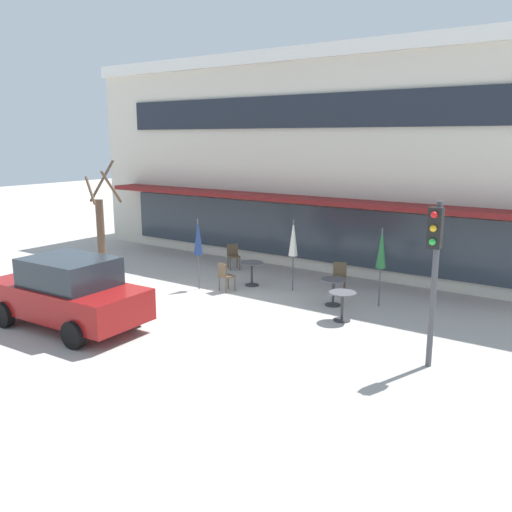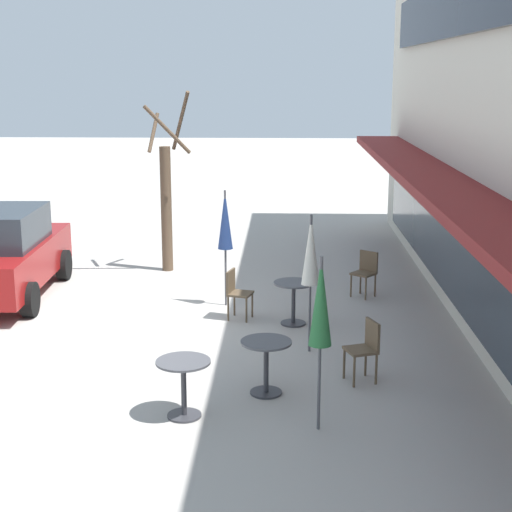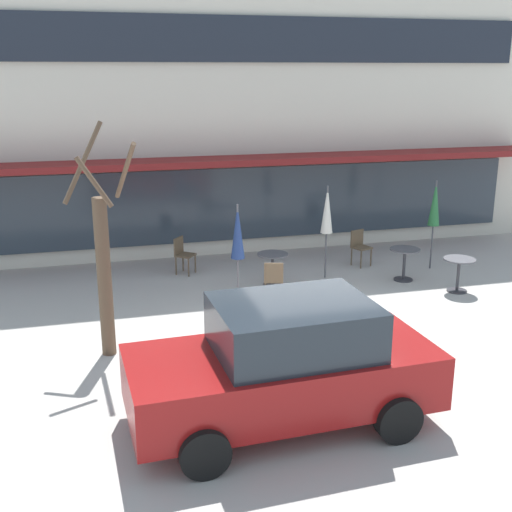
{
  "view_description": "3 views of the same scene",
  "coord_description": "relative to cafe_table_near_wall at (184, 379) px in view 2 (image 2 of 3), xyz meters",
  "views": [
    {
      "loc": [
        9.78,
        -10.4,
        4.6
      ],
      "look_at": [
        0.34,
        3.08,
        0.99
      ],
      "focal_mm": 38.0,
      "sensor_mm": 36.0,
      "label": 1
    },
    {
      "loc": [
        13.28,
        2.97,
        4.3
      ],
      "look_at": [
        -0.24,
        2.46,
        1.13
      ],
      "focal_mm": 55.0,
      "sensor_mm": 36.0,
      "label": 2
    },
    {
      "loc": [
        -3.78,
        -10.17,
        4.74
      ],
      "look_at": [
        -0.36,
        2.71,
        0.86
      ],
      "focal_mm": 45.0,
      "sensor_mm": 36.0,
      "label": 3
    }
  ],
  "objects": [
    {
      "name": "ground_plane",
      "position": [
        -4.0,
        -1.7,
        -0.52
      ],
      "size": [
        80.0,
        80.0,
        0.0
      ],
      "primitive_type": "plane",
      "color": "#ADA8A0"
    },
    {
      "name": "cafe_table_near_wall",
      "position": [
        0.0,
        0.0,
        0.0
      ],
      "size": [
        0.7,
        0.7,
        0.76
      ],
      "color": "#333338",
      "rests_on": "ground"
    },
    {
      "name": "cafe_table_streetside",
      "position": [
        -3.86,
        1.43,
        0.0
      ],
      "size": [
        0.7,
        0.7,
        0.76
      ],
      "color": "#333338",
      "rests_on": "ground"
    },
    {
      "name": "cafe_table_by_tree",
      "position": [
        -0.78,
        1.03,
        0.0
      ],
      "size": [
        0.7,
        0.7,
        0.76
      ],
      "color": "#333338",
      "rests_on": "ground"
    },
    {
      "name": "patio_umbrella_green_folded",
      "position": [
        0.3,
        1.7,
        1.11
      ],
      "size": [
        0.28,
        0.28,
        2.2
      ],
      "color": "#4C4C51",
      "rests_on": "ground"
    },
    {
      "name": "patio_umbrella_cream_folded",
      "position": [
        -4.96,
        0.16,
        1.11
      ],
      "size": [
        0.28,
        0.28,
        2.2
      ],
      "color": "#4C4C51",
      "rests_on": "ground"
    },
    {
      "name": "patio_umbrella_corner_open",
      "position": [
        -2.49,
        1.67,
        1.11
      ],
      "size": [
        0.28,
        0.28,
        2.2
      ],
      "color": "#4C4C51",
      "rests_on": "ground"
    },
    {
      "name": "cafe_chair_0",
      "position": [
        -1.29,
        2.43,
        0.01
      ],
      "size": [
        0.51,
        0.51,
        0.89
      ],
      "color": "brown",
      "rests_on": "ground"
    },
    {
      "name": "cafe_chair_1",
      "position": [
        -5.69,
        2.86,
        0.01
      ],
      "size": [
        0.56,
        0.56,
        0.89
      ],
      "color": "brown",
      "rests_on": "ground"
    },
    {
      "name": "cafe_chair_2",
      "position": [
        -4.13,
        0.41,
        0.01
      ],
      "size": [
        0.49,
        0.49,
        0.89
      ],
      "color": "brown",
      "rests_on": "ground"
    },
    {
      "name": "parked_sedan",
      "position": [
        -5.34,
        -4.27,
        0.36
      ],
      "size": [
        4.27,
        2.15,
        1.76
      ],
      "color": "maroon",
      "rests_on": "ground"
    },
    {
      "name": "street_tree",
      "position": [
        -7.61,
        -1.32,
        1.1
      ],
      "size": [
        1.22,
        0.98,
        3.93
      ],
      "color": "brown",
      "rests_on": "ground"
    }
  ]
}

